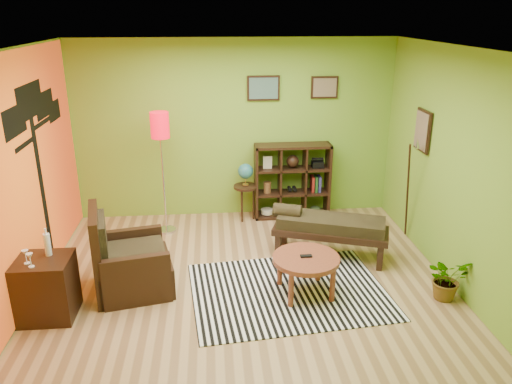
{
  "coord_description": "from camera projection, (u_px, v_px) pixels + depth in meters",
  "views": [
    {
      "loc": [
        -0.36,
        -5.44,
        3.18
      ],
      "look_at": [
        0.17,
        0.35,
        1.05
      ],
      "focal_mm": 35.0,
      "sensor_mm": 36.0,
      "label": 1
    }
  ],
  "objects": [
    {
      "name": "armchair",
      "position": [
        128.0,
        265.0,
        5.93
      ],
      "size": [
        1.02,
        1.02,
        1.05
      ],
      "color": "black",
      "rests_on": "ground"
    },
    {
      "name": "globe_table",
      "position": [
        246.0,
        178.0,
        7.8
      ],
      "size": [
        0.38,
        0.38,
        0.93
      ],
      "color": "black",
      "rests_on": "ground"
    },
    {
      "name": "cube_shelf",
      "position": [
        293.0,
        181.0,
        7.98
      ],
      "size": [
        1.2,
        0.35,
        1.2
      ],
      "color": "black",
      "rests_on": "ground"
    },
    {
      "name": "floor_lamp",
      "position": [
        160.0,
        136.0,
        7.11
      ],
      "size": [
        0.28,
        0.28,
        1.83
      ],
      "color": "silver",
      "rests_on": "ground"
    },
    {
      "name": "ground",
      "position": [
        245.0,
        281.0,
        6.21
      ],
      "size": [
        5.0,
        5.0,
        0.0
      ],
      "primitive_type": "plane",
      "color": "tan",
      "rests_on": "ground"
    },
    {
      "name": "potted_plant",
      "position": [
        446.0,
        282.0,
        5.78
      ],
      "size": [
        0.56,
        0.6,
        0.4
      ],
      "primitive_type": "imported",
      "rotation": [
        0.0,
        0.0,
        0.21
      ],
      "color": "#26661E",
      "rests_on": "ground"
    },
    {
      "name": "room_shell",
      "position": [
        236.0,
        140.0,
        5.59
      ],
      "size": [
        5.04,
        4.54,
        2.82
      ],
      "color": "#75A42E",
      "rests_on": "ground"
    },
    {
      "name": "bench",
      "position": [
        328.0,
        226.0,
        6.69
      ],
      "size": [
        1.61,
        1.03,
        0.7
      ],
      "color": "black",
      "rests_on": "ground"
    },
    {
      "name": "side_cabinet",
      "position": [
        46.0,
        288.0,
        5.4
      ],
      "size": [
        0.58,
        0.53,
        1.01
      ],
      "color": "black",
      "rests_on": "ground"
    },
    {
      "name": "zebra_rug",
      "position": [
        289.0,
        291.0,
        5.98
      ],
      "size": [
        2.45,
        1.94,
        0.01
      ],
      "primitive_type": "cube",
      "rotation": [
        0.0,
        0.0,
        0.1
      ],
      "color": "white",
      "rests_on": "ground"
    },
    {
      "name": "coffee_table",
      "position": [
        306.0,
        262.0,
        5.81
      ],
      "size": [
        0.79,
        0.79,
        0.5
      ],
      "color": "brown",
      "rests_on": "ground"
    }
  ]
}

